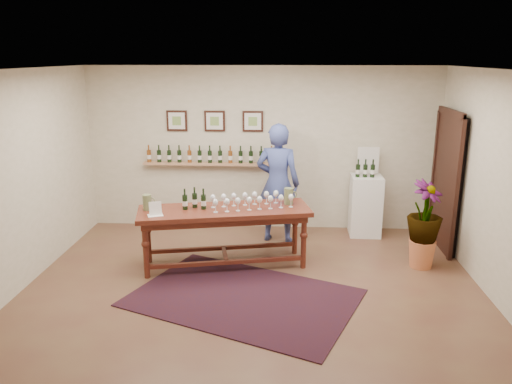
# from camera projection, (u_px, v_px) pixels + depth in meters

# --- Properties ---
(ground) EXTENTS (6.00, 6.00, 0.00)m
(ground) POSITION_uv_depth(u_px,v_px,m) (252.00, 289.00, 6.54)
(ground) COLOR brown
(ground) RESTS_ON ground
(room_shell) EXTENTS (6.00, 6.00, 6.00)m
(room_shell) POSITION_uv_depth(u_px,v_px,m) (392.00, 175.00, 7.91)
(room_shell) COLOR beige
(room_shell) RESTS_ON ground
(rug) EXTENTS (3.20, 2.72, 0.01)m
(rug) POSITION_uv_depth(u_px,v_px,m) (243.00, 298.00, 6.29)
(rug) COLOR #3F130B
(rug) RESTS_ON ground
(tasting_table) EXTENTS (2.53, 1.26, 0.86)m
(tasting_table) POSITION_uv_depth(u_px,v_px,m) (224.00, 217.00, 7.10)
(tasting_table) COLOR #481C12
(tasting_table) RESTS_ON ground
(table_glasses) EXTENTS (1.49, 0.74, 0.20)m
(table_glasses) POSITION_uv_depth(u_px,v_px,m) (247.00, 201.00, 7.09)
(table_glasses) COLOR white
(table_glasses) RESTS_ON tasting_table
(table_bottles) EXTENTS (0.32, 0.20, 0.33)m
(table_bottles) POSITION_uv_depth(u_px,v_px,m) (194.00, 197.00, 7.04)
(table_bottles) COLOR black
(table_bottles) RESTS_ON tasting_table
(pitcher_left) EXTENTS (0.15, 0.15, 0.22)m
(pitcher_left) POSITION_uv_depth(u_px,v_px,m) (147.00, 202.00, 6.98)
(pitcher_left) COLOR #646E44
(pitcher_left) RESTS_ON tasting_table
(pitcher_right) EXTENTS (0.18, 0.18, 0.24)m
(pitcher_right) POSITION_uv_depth(u_px,v_px,m) (289.00, 196.00, 7.26)
(pitcher_right) COLOR #646E44
(pitcher_right) RESTS_ON tasting_table
(menu_card) EXTENTS (0.24, 0.21, 0.18)m
(menu_card) POSITION_uv_depth(u_px,v_px,m) (155.00, 209.00, 6.76)
(menu_card) COLOR silver
(menu_card) RESTS_ON tasting_table
(display_pedestal) EXTENTS (0.52, 0.52, 1.02)m
(display_pedestal) POSITION_uv_depth(u_px,v_px,m) (365.00, 205.00, 8.42)
(display_pedestal) COLOR white
(display_pedestal) RESTS_ON ground
(pedestal_bottles) EXTENTS (0.30, 0.09, 0.30)m
(pedestal_bottles) POSITION_uv_depth(u_px,v_px,m) (365.00, 168.00, 8.19)
(pedestal_bottles) COLOR black
(pedestal_bottles) RESTS_ON display_pedestal
(info_sign) EXTENTS (0.36, 0.03, 0.49)m
(info_sign) POSITION_uv_depth(u_px,v_px,m) (368.00, 160.00, 8.34)
(info_sign) COLOR silver
(info_sign) RESTS_ON display_pedestal
(potted_plant) EXTENTS (0.82, 0.82, 1.10)m
(potted_plant) POSITION_uv_depth(u_px,v_px,m) (424.00, 225.00, 7.06)
(potted_plant) COLOR #CA6F43
(potted_plant) RESTS_ON ground
(person) EXTENTS (0.79, 0.60, 1.94)m
(person) POSITION_uv_depth(u_px,v_px,m) (278.00, 183.00, 8.00)
(person) COLOR #384685
(person) RESTS_ON ground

